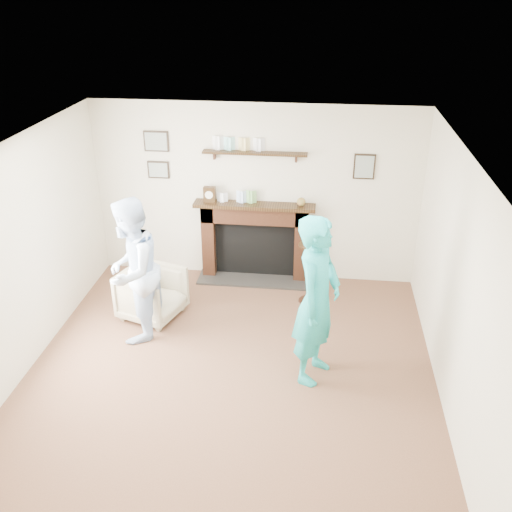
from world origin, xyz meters
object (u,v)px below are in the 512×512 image
at_px(man, 139,334).
at_px(woman, 313,373).
at_px(armchair, 154,315).
at_px(pedestal_table, 310,261).

distance_m(man, woman, 2.21).
height_order(armchair, woman, woman).
distance_m(man, pedestal_table, 2.37).
relative_size(armchair, man, 0.40).
distance_m(armchair, pedestal_table, 2.15).
xyz_separation_m(woman, pedestal_table, (-0.12, 1.56, 0.60)).
bearing_deg(armchair, man, -170.29).
bearing_deg(pedestal_table, man, -152.80).
height_order(man, pedestal_table, pedestal_table).
bearing_deg(woman, man, 96.33).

